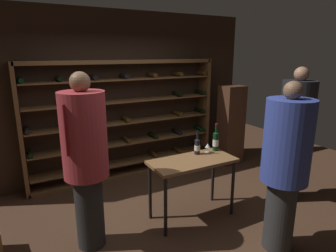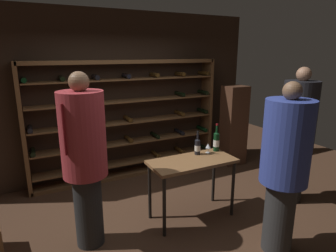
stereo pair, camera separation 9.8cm
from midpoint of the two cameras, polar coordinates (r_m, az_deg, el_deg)
The scene contains 11 objects.
ground_plane at distance 4.04m, azimuth -1.08°, elevation -18.42°, with size 9.71×9.71×0.00m, color #472D1E.
back_wall at distance 5.18m, azimuth -10.17°, elevation 5.99°, with size 5.39×0.10×2.90m, color #332319.
wine_rack at distance 5.12m, azimuth -7.25°, elevation 1.26°, with size 3.41×0.32×2.07m.
tasting_table at distance 3.82m, azimuth 5.59°, elevation -8.20°, with size 1.14×0.54×0.83m.
person_bystander_red_print at distance 3.26m, azimuth -15.51°, elevation -5.51°, with size 0.49×0.49×2.01m.
person_guest_khaki at distance 3.32m, azimuth 23.04°, elevation -6.73°, with size 0.51×0.50×1.92m.
person_guest_blue_shirt at distance 4.55m, azimuth 24.96°, elevation -0.70°, with size 0.48×0.48×2.00m.
display_cabinet at distance 5.83m, azimuth 13.44°, elevation 0.09°, with size 0.44×0.36×1.57m, color #4C2D1E.
wine_bottle_amber_reserve at distance 4.13m, azimuth 10.30°, elevation -3.00°, with size 0.09×0.09×0.40m.
wine_bottle_black_capsule at distance 3.96m, azimuth 6.62°, elevation -4.03°, with size 0.08×0.08×0.33m.
wine_glass_stemmed_left at distance 4.04m, azimuth 8.70°, elevation -4.05°, with size 0.07×0.07×0.13m.
Camera 2 is at (-1.42, -3.08, 2.19)m, focal length 30.56 mm.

